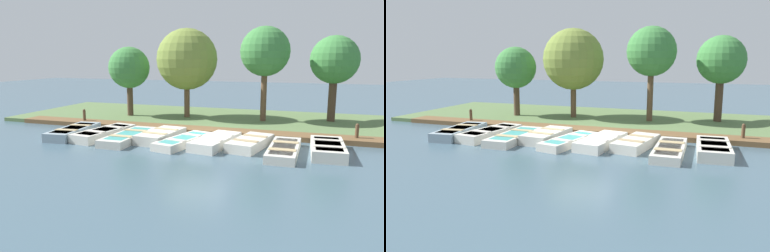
{
  "view_description": "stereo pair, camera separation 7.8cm",
  "coord_description": "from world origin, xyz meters",
  "views": [
    {
      "loc": [
        15.35,
        5.09,
        3.58
      ],
      "look_at": [
        0.32,
        -0.17,
        0.65
      ],
      "focal_mm": 35.0,
      "sensor_mm": 36.0,
      "label": 1
    },
    {
      "loc": [
        15.33,
        5.17,
        3.58
      ],
      "look_at": [
        0.32,
        -0.17,
        0.65
      ],
      "focal_mm": 35.0,
      "sensor_mm": 36.0,
      "label": 2
    }
  ],
  "objects": [
    {
      "name": "rowboat_1",
      "position": [
        1.01,
        -4.13,
        0.2
      ],
      "size": [
        3.43,
        1.55,
        0.41
      ],
      "rotation": [
        0.0,
        0.0,
        -0.14
      ],
      "color": "beige",
      "rests_on": "ground_plane"
    },
    {
      "name": "mooring_post_far",
      "position": [
        -1.57,
        6.57,
        0.42
      ],
      "size": [
        0.15,
        0.15,
        0.84
      ],
      "color": "brown",
      "rests_on": "ground_plane"
    },
    {
      "name": "park_tree_left",
      "position": [
        -4.62,
        -2.2,
        3.46
      ],
      "size": [
        3.42,
        3.42,
        5.19
      ],
      "color": "brown",
      "rests_on": "ground_plane"
    },
    {
      "name": "shore_bank",
      "position": [
        -5.0,
        0.0,
        0.1
      ],
      "size": [
        8.0,
        24.0,
        0.2
      ],
      "color": "#567042",
      "rests_on": "ground_plane"
    },
    {
      "name": "rowboat_2",
      "position": [
        1.21,
        -2.79,
        0.17
      ],
      "size": [
        3.48,
        1.16,
        0.35
      ],
      "rotation": [
        0.0,
        0.0,
        0.01
      ],
      "color": "beige",
      "rests_on": "ground_plane"
    },
    {
      "name": "park_tree_right",
      "position": [
        -5.88,
        5.59,
        3.4
      ],
      "size": [
        2.52,
        2.52,
        4.72
      ],
      "color": "#4C3828",
      "rests_on": "ground_plane"
    },
    {
      "name": "rowboat_8",
      "position": [
        0.84,
        5.4,
        0.22
      ],
      "size": [
        2.96,
        1.32,
        0.44
      ],
      "rotation": [
        0.0,
        0.0,
        0.05
      ],
      "color": "beige",
      "rests_on": "ground_plane"
    },
    {
      "name": "rowboat_3",
      "position": [
        0.74,
        -1.46,
        0.22
      ],
      "size": [
        2.78,
        1.45,
        0.44
      ],
      "rotation": [
        0.0,
        0.0,
        -0.1
      ],
      "color": "beige",
      "rests_on": "ground_plane"
    },
    {
      "name": "rowboat_7",
      "position": [
        1.36,
        3.85,
        0.17
      ],
      "size": [
        3.39,
        1.06,
        0.35
      ],
      "rotation": [
        0.0,
        0.0,
        0.0
      ],
      "color": "beige",
      "rests_on": "ground_plane"
    },
    {
      "name": "park_tree_center",
      "position": [
        -4.79,
        2.12,
        3.85
      ],
      "size": [
        2.62,
        2.62,
        5.2
      ],
      "color": "brown",
      "rests_on": "ground_plane"
    },
    {
      "name": "mooring_post_near",
      "position": [
        -1.57,
        -7.0,
        0.42
      ],
      "size": [
        0.15,
        0.15,
        0.84
      ],
      "color": "brown",
      "rests_on": "ground_plane"
    },
    {
      "name": "park_tree_far_left",
      "position": [
        -4.15,
        -5.59,
        2.96
      ],
      "size": [
        2.38,
        2.38,
        4.19
      ],
      "color": "#4C3828",
      "rests_on": "ground_plane"
    },
    {
      "name": "rowboat_4",
      "position": [
        1.19,
        -0.24,
        0.17
      ],
      "size": [
        3.32,
        1.69,
        0.34
      ],
      "rotation": [
        0.0,
        0.0,
        -0.23
      ],
      "color": "beige",
      "rests_on": "ground_plane"
    },
    {
      "name": "rowboat_0",
      "position": [
        1.18,
        -5.65,
        0.21
      ],
      "size": [
        3.31,
        1.43,
        0.42
      ],
      "rotation": [
        0.0,
        0.0,
        0.1
      ],
      "color": "#8C9EA8",
      "rests_on": "ground_plane"
    },
    {
      "name": "ground_plane",
      "position": [
        0.0,
        0.0,
        0.0
      ],
      "size": [
        80.0,
        80.0,
        0.0
      ],
      "primitive_type": "plane",
      "color": "#425B6B"
    },
    {
      "name": "rowboat_5",
      "position": [
        0.99,
        1.08,
        0.2
      ],
      "size": [
        3.12,
        1.57,
        0.41
      ],
      "rotation": [
        0.0,
        0.0,
        -0.16
      ],
      "color": "silver",
      "rests_on": "ground_plane"
    },
    {
      "name": "rowboat_6",
      "position": [
        0.77,
        2.47,
        0.2
      ],
      "size": [
        2.86,
        1.59,
        0.41
      ],
      "rotation": [
        0.0,
        0.0,
        -0.19
      ],
      "color": "beige",
      "rests_on": "ground_plane"
    },
    {
      "name": "dock_walkway",
      "position": [
        -1.48,
        0.0,
        0.11
      ],
      "size": [
        1.19,
        20.91,
        0.22
      ],
      "color": "brown",
      "rests_on": "ground_plane"
    }
  ]
}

